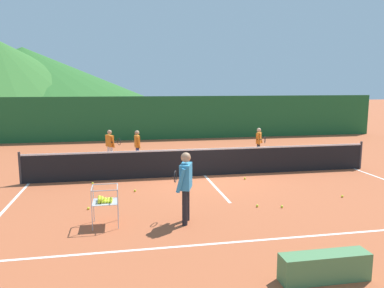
{
  "coord_description": "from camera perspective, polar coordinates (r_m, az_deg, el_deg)",
  "views": [
    {
      "loc": [
        -2.86,
        -12.66,
        3.18
      ],
      "look_at": [
        -0.51,
        -0.31,
        1.19
      ],
      "focal_mm": 35.29,
      "sensor_mm": 36.0,
      "label": 1
    }
  ],
  "objects": [
    {
      "name": "tennis_ball_6",
      "position": [
        10.24,
        13.44,
        -9.17
      ],
      "size": [
        0.07,
        0.07,
        0.07
      ],
      "primitive_type": "sphere",
      "color": "yellow",
      "rests_on": "ground"
    },
    {
      "name": "line_service_center",
      "position": [
        13.36,
        1.93,
        -4.78
      ],
      "size": [
        0.08,
        6.37,
        0.01
      ],
      "primitive_type": "cube",
      "color": "white",
      "rests_on": "ground"
    },
    {
      "name": "student_1",
      "position": [
        15.49,
        -8.27,
        0.07
      ],
      "size": [
        0.24,
        0.54,
        1.34
      ],
      "color": "navy",
      "rests_on": "ground"
    },
    {
      "name": "courtside_bench",
      "position": [
        6.84,
        19.39,
        -17.1
      ],
      "size": [
        1.5,
        0.36,
        0.46
      ],
      "primitive_type": "cube",
      "color": "#4C7F4C",
      "rests_on": "ground"
    },
    {
      "name": "tennis_ball_1",
      "position": [
        11.66,
        21.76,
        -7.34
      ],
      "size": [
        0.07,
        0.07,
        0.07
      ],
      "primitive_type": "sphere",
      "color": "yellow",
      "rests_on": "ground"
    },
    {
      "name": "ball_cart",
      "position": [
        8.86,
        -13.1,
        -8.27
      ],
      "size": [
        0.58,
        0.58,
        0.9
      ],
      "color": "#B7B7BC",
      "rests_on": "ground"
    },
    {
      "name": "tennis_ball_4",
      "position": [
        10.17,
        9.84,
        -9.18
      ],
      "size": [
        0.07,
        0.07,
        0.07
      ],
      "primitive_type": "sphere",
      "color": "yellow",
      "rests_on": "ground"
    },
    {
      "name": "hill_2",
      "position": [
        99.53,
        -24.07,
        9.81
      ],
      "size": [
        58.14,
        58.14,
        11.91
      ],
      "primitive_type": "cone",
      "color": "#2D6628",
      "rests_on": "ground"
    },
    {
      "name": "student_2",
      "position": [
        16.61,
        10.08,
        0.59
      ],
      "size": [
        0.43,
        0.72,
        1.33
      ],
      "color": "black",
      "rests_on": "ground"
    },
    {
      "name": "tennis_ball_3",
      "position": [
        12.61,
        -14.78,
        -5.77
      ],
      "size": [
        0.07,
        0.07,
        0.07
      ],
      "primitive_type": "sphere",
      "color": "yellow",
      "rests_on": "ground"
    },
    {
      "name": "tennis_ball_5",
      "position": [
        11.51,
        -8.62,
        -6.99
      ],
      "size": [
        0.07,
        0.07,
        0.07
      ],
      "primitive_type": "sphere",
      "color": "yellow",
      "rests_on": "ground"
    },
    {
      "name": "ground_plane",
      "position": [
        13.36,
        1.93,
        -4.8
      ],
      "size": [
        120.0,
        120.0,
        0.0
      ],
      "primitive_type": "plane",
      "color": "#B25633"
    },
    {
      "name": "tennis_ball_0",
      "position": [
        10.18,
        -15.4,
        -9.36
      ],
      "size": [
        0.07,
        0.07,
        0.07
      ],
      "primitive_type": "sphere",
      "color": "yellow",
      "rests_on": "ground"
    },
    {
      "name": "line_sideline_east",
      "position": [
        15.69,
        23.31,
        -3.45
      ],
      "size": [
        0.08,
        10.62,
        0.01
      ],
      "primitive_type": "cube",
      "color": "white",
      "rests_on": "ground"
    },
    {
      "name": "windscreen_fence",
      "position": [
        22.11,
        -3.29,
        3.98
      ],
      "size": [
        25.76,
        0.08,
        2.52
      ],
      "primitive_type": "cube",
      "color": "#1E5B2D",
      "rests_on": "ground"
    },
    {
      "name": "student_0",
      "position": [
        15.81,
        -12.27,
        0.15
      ],
      "size": [
        0.63,
        0.55,
        1.35
      ],
      "color": "silver",
      "rests_on": "ground"
    },
    {
      "name": "line_baseline_far",
      "position": [
        18.11,
        -1.5,
        -1.13
      ],
      "size": [
        11.71,
        0.08,
        0.01
      ],
      "primitive_type": "cube",
      "color": "white",
      "rests_on": "ground"
    },
    {
      "name": "tennis_ball_2",
      "position": [
        12.96,
        8.0,
        -5.16
      ],
      "size": [
        0.07,
        0.07,
        0.07
      ],
      "primitive_type": "sphere",
      "color": "yellow",
      "rests_on": "ground"
    },
    {
      "name": "instructor",
      "position": [
        8.67,
        -0.99,
        -5.6
      ],
      "size": [
        0.46,
        0.83,
        1.66
      ],
      "color": "black",
      "rests_on": "ground"
    },
    {
      "name": "tennis_net",
      "position": [
        13.25,
        1.94,
        -2.7
      ],
      "size": [
        12.25,
        0.08,
        1.05
      ],
      "color": "#333338",
      "rests_on": "ground"
    },
    {
      "name": "line_sideline_west",
      "position": [
        13.39,
        -23.45,
        -5.5
      ],
      "size": [
        0.08,
        10.62,
        0.01
      ],
      "primitive_type": "cube",
      "color": "white",
      "rests_on": "ground"
    },
    {
      "name": "line_baseline_near",
      "position": [
        8.19,
        10.92,
        -14.02
      ],
      "size": [
        11.71,
        0.08,
        0.01
      ],
      "primitive_type": "cube",
      "color": "white",
      "rests_on": "ground"
    }
  ]
}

